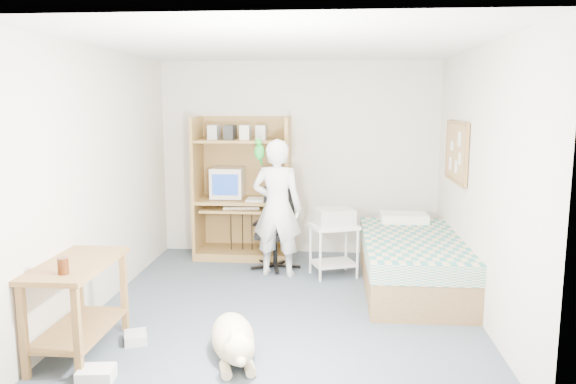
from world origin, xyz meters
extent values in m
plane|color=#434E5B|center=(0.00, 0.00, 0.00)|extent=(4.00, 4.00, 0.00)
cube|color=silver|center=(0.00, 2.00, 1.25)|extent=(3.60, 0.02, 2.50)
cube|color=silver|center=(1.80, 0.00, 1.25)|extent=(0.02, 4.00, 2.50)
cube|color=silver|center=(-1.80, 0.00, 1.25)|extent=(0.02, 4.00, 2.50)
cube|color=white|center=(0.00, 0.00, 2.50)|extent=(3.60, 4.00, 0.02)
cube|color=olive|center=(-1.28, 1.70, 0.90)|extent=(0.04, 0.60, 1.80)
cube|color=olive|center=(-0.12, 1.70, 0.90)|extent=(0.04, 0.60, 1.80)
cube|color=olive|center=(-0.70, 1.99, 0.90)|extent=(1.20, 0.02, 1.80)
cube|color=olive|center=(-0.70, 1.70, 0.74)|extent=(1.12, 0.60, 0.04)
cube|color=olive|center=(-0.70, 1.62, 0.64)|extent=(1.00, 0.50, 0.03)
cube|color=olive|center=(-0.70, 1.70, 1.50)|extent=(1.12, 0.55, 0.03)
cube|color=olive|center=(-0.70, 1.70, 0.05)|extent=(1.12, 0.60, 0.10)
cube|color=brown|center=(1.30, 0.60, 0.18)|extent=(1.00, 2.00, 0.36)
cube|color=teal|center=(1.30, 0.60, 0.46)|extent=(1.02, 2.02, 0.20)
cube|color=white|center=(1.30, 1.40, 0.60)|extent=(0.55, 0.35, 0.12)
cube|color=brown|center=(-1.55, -1.20, 0.73)|extent=(0.50, 1.00, 0.04)
cube|color=brown|center=(-1.75, -1.65, 0.35)|extent=(0.05, 0.05, 0.70)
cube|color=brown|center=(-1.35, -1.65, 0.35)|extent=(0.05, 0.05, 0.70)
cube|color=brown|center=(-1.75, -0.75, 0.35)|extent=(0.05, 0.05, 0.70)
cube|color=brown|center=(-1.35, -0.75, 0.35)|extent=(0.05, 0.05, 0.70)
cube|color=brown|center=(-1.55, -1.20, 0.20)|extent=(0.46, 0.92, 0.03)
cube|color=#A08047|center=(1.78, 0.90, 1.45)|extent=(0.03, 0.90, 0.60)
cube|color=brown|center=(1.77, 0.90, 1.76)|extent=(0.04, 0.94, 0.04)
cube|color=brown|center=(1.77, 0.90, 1.14)|extent=(0.04, 0.94, 0.04)
cylinder|color=black|center=(-0.24, 1.22, 0.04)|extent=(0.53, 0.53, 0.05)
cylinder|color=black|center=(-0.24, 1.22, 0.20)|extent=(0.05, 0.05, 0.36)
cube|color=black|center=(-0.24, 1.22, 0.42)|extent=(0.46, 0.46, 0.07)
cube|color=black|center=(-0.21, 1.42, 0.71)|extent=(0.38, 0.11, 0.49)
cube|color=black|center=(-0.46, 1.25, 0.55)|extent=(0.07, 0.27, 0.04)
cube|color=black|center=(-0.02, 1.19, 0.55)|extent=(0.07, 0.27, 0.04)
imported|color=white|center=(-0.19, 0.97, 0.79)|extent=(0.62, 0.45, 1.58)
ellipsoid|color=#13851F|center=(-0.39, 0.99, 1.42)|extent=(0.12, 0.12, 0.19)
sphere|color=#13851F|center=(-0.39, 0.95, 1.54)|extent=(0.08, 0.08, 0.08)
cone|color=orange|center=(-0.40, 0.91, 1.54)|extent=(0.04, 0.04, 0.03)
cylinder|color=#13851F|center=(-0.38, 1.03, 1.32)|extent=(0.04, 0.13, 0.11)
ellipsoid|color=beige|center=(-0.32, -1.16, 0.16)|extent=(0.52, 0.77, 0.32)
sphere|color=beige|center=(-0.21, -1.54, 0.24)|extent=(0.24, 0.24, 0.24)
cone|color=beige|center=(-0.26, -1.57, 0.34)|extent=(0.07, 0.07, 0.09)
cone|color=beige|center=(-0.15, -1.54, 0.34)|extent=(0.07, 0.07, 0.09)
ellipsoid|color=beige|center=(-0.18, -1.63, 0.20)|extent=(0.11, 0.14, 0.08)
cylinder|color=beige|center=(-0.43, -0.81, 0.10)|extent=(0.12, 0.23, 0.11)
cube|color=silver|center=(0.46, 0.97, 0.59)|extent=(0.62, 0.56, 0.04)
cube|color=silver|center=(0.46, 0.97, 0.15)|extent=(0.56, 0.51, 0.03)
cylinder|color=silver|center=(0.24, 0.80, 0.29)|extent=(0.03, 0.03, 0.59)
cylinder|color=silver|center=(0.69, 0.80, 0.29)|extent=(0.03, 0.03, 0.59)
cylinder|color=silver|center=(0.24, 1.14, 0.29)|extent=(0.03, 0.03, 0.59)
cylinder|color=silver|center=(0.69, 1.14, 0.29)|extent=(0.03, 0.03, 0.59)
cube|color=#B0B0AB|center=(0.46, 0.97, 0.70)|extent=(0.51, 0.45, 0.18)
cube|color=beige|center=(-0.90, 1.75, 0.96)|extent=(0.41, 0.43, 0.38)
cube|color=navy|center=(-0.89, 1.54, 0.96)|extent=(0.32, 0.02, 0.26)
cube|color=beige|center=(-0.70, 1.58, 0.67)|extent=(0.47, 0.21, 0.03)
cylinder|color=yellow|center=(-0.39, 1.65, 0.82)|extent=(0.08, 0.08, 0.12)
cylinder|color=#421D0A|center=(-1.50, -1.50, 0.81)|extent=(0.08, 0.08, 0.12)
cube|color=white|center=(-1.23, -1.64, 0.05)|extent=(0.27, 0.23, 0.10)
cube|color=#BCBCB6|center=(-1.18, -0.97, 0.04)|extent=(0.25, 0.27, 0.08)
camera|label=1|loc=(0.45, -5.28, 1.99)|focal=35.00mm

